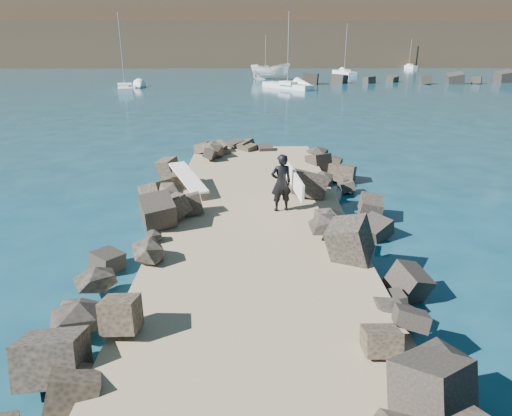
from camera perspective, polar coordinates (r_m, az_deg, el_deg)
The scene contains 14 objects.
ground at distance 14.66m, azimuth -0.06°, elevation -4.13°, with size 800.00×800.00×0.00m, color #0F384C.
jetty at distance 12.73m, azimuth 0.07°, elevation -6.65°, with size 6.00×26.00×0.60m, color #8C7759.
riprap_left at distance 13.37m, azimuth -12.54°, elevation -4.83°, with size 2.60×22.00×1.00m, color black.
riprap_right at distance 13.44m, azimuth 12.53°, elevation -4.68°, with size 2.60×22.00×1.00m, color black.
breakwater_secondary at distance 77.05m, azimuth 27.23°, elevation 14.18°, with size 52.00×4.00×1.20m, color black.
headland at distance 173.91m, azimuth 2.76°, elevation 23.67°, with size 360.00×140.00×32.00m, color #2D4919.
surfboard_resting at distance 17.50m, azimuth -8.47°, elevation 3.43°, with size 0.64×2.57×0.09m, color white.
boat_imported at distance 74.99m, azimuth 1.80°, elevation 16.71°, with size 2.42×6.44×2.49m, color silver.
surfer_with_board at distance 15.24m, azimuth 3.41°, elevation 3.19°, with size 1.05×2.42×1.96m.
sailboat_a at distance 60.45m, azimuth -16.07°, elevation 14.21°, with size 3.59×7.84×9.18m.
sailboat_b at distance 80.32m, azimuth 1.19°, elevation 16.32°, with size 2.62×5.59×6.77m.
sailboat_c at distance 61.15m, azimuth 3.95°, elevation 14.99°, with size 6.36×7.15×9.40m.
sailboat_d at distance 86.36m, azimuth 10.98°, elevation 16.26°, with size 3.21×7.34×8.64m.
sailboat_f at distance 108.39m, azimuth 18.57°, elevation 16.39°, with size 2.28×4.99×6.11m.
Camera 1 is at (-0.18, -13.33, 6.09)m, focal length 32.00 mm.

